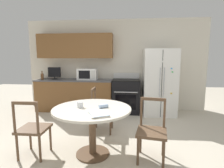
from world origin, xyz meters
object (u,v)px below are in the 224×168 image
at_px(microwave, 88,74).
at_px(countertop_tv, 54,73).
at_px(counter_bottle, 42,76).
at_px(dining_chair_far, 101,111).
at_px(dining_chair_left, 33,129).
at_px(candle_glass, 80,105).
at_px(dining_chair_right, 152,131).
at_px(oven_range, 126,96).
at_px(refrigerator, 159,82).

distance_m(microwave, countertop_tv, 0.99).
bearing_deg(counter_bottle, dining_chair_far, -34.32).
bearing_deg(dining_chair_far, dining_chair_left, -40.77).
height_order(countertop_tv, candle_glass, countertop_tv).
bearing_deg(candle_glass, dining_chair_far, 78.44).
height_order(dining_chair_left, candle_glass, dining_chair_left).
height_order(microwave, dining_chair_right, microwave).
bearing_deg(counter_bottle, countertop_tv, 27.68).
relative_size(oven_range, countertop_tv, 2.95).
relative_size(oven_range, dining_chair_far, 1.20).
bearing_deg(dining_chair_right, microwave, -47.55).
bearing_deg(dining_chair_far, counter_bottle, -124.69).
xyz_separation_m(dining_chair_far, candle_glass, (-0.18, -0.89, 0.35)).
distance_m(counter_bottle, dining_chair_far, 2.37).
distance_m(countertop_tv, candle_glass, 2.75).
bearing_deg(oven_range, microwave, 178.75).
height_order(dining_chair_right, candle_glass, dining_chair_right).
height_order(countertop_tv, counter_bottle, countertop_tv).
height_order(counter_bottle, dining_chair_right, counter_bottle).
height_order(oven_range, candle_glass, oven_range).
bearing_deg(dining_chair_left, counter_bottle, 113.12).
xyz_separation_m(microwave, dining_chair_far, (0.62, -1.41, -0.62)).
bearing_deg(candle_glass, countertop_tv, 121.35).
relative_size(countertop_tv, counter_bottle, 1.49).
distance_m(microwave, dining_chair_far, 1.66).
distance_m(dining_chair_left, dining_chair_right, 1.78).
xyz_separation_m(countertop_tv, candle_glass, (1.42, -2.34, -0.30)).
height_order(refrigerator, oven_range, refrigerator).
relative_size(dining_chair_right, candle_glass, 9.81).
bearing_deg(refrigerator, candle_glass, -124.76).
distance_m(microwave, candle_glass, 2.35).
distance_m(refrigerator, microwave, 1.98).
bearing_deg(refrigerator, oven_range, 175.85).
bearing_deg(refrigerator, dining_chair_far, -135.63).
xyz_separation_m(dining_chair_left, dining_chair_far, (0.88, 1.03, 0.00)).
distance_m(counter_bottle, dining_chair_left, 2.60).
distance_m(microwave, counter_bottle, 1.29).
distance_m(oven_range, countertop_tv, 2.17).
relative_size(microwave, dining_chair_far, 0.60).
xyz_separation_m(refrigerator, oven_range, (-0.88, 0.06, -0.40)).
bearing_deg(oven_range, dining_chair_left, -119.14).
bearing_deg(candle_glass, counter_bottle, 128.20).
bearing_deg(refrigerator, microwave, 177.45).
relative_size(oven_range, dining_chair_right, 1.20).
bearing_deg(candle_glass, dining_chair_left, -168.20).
xyz_separation_m(countertop_tv, dining_chair_far, (1.61, -1.45, -0.65)).
distance_m(oven_range, dining_chair_far, 1.47).
xyz_separation_m(counter_bottle, candle_glass, (1.72, -2.18, -0.20)).
bearing_deg(dining_chair_right, refrigerator, -91.87).
height_order(oven_range, dining_chair_far, oven_range).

